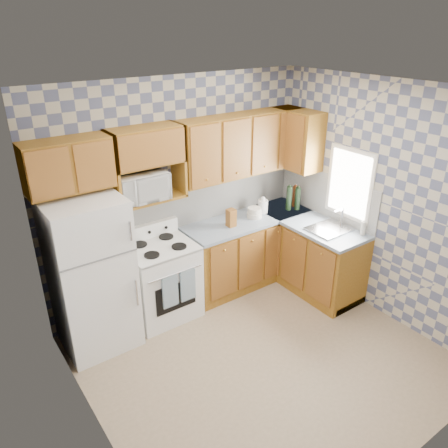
% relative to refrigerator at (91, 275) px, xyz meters
% --- Properties ---
extents(floor, '(3.40, 3.40, 0.00)m').
position_rel_refrigerator_xyz_m(floor, '(1.27, -1.25, -0.84)').
color(floor, '#836D51').
rests_on(floor, ground).
extents(back_wall, '(3.40, 0.02, 2.70)m').
position_rel_refrigerator_xyz_m(back_wall, '(1.27, 0.35, 0.51)').
color(back_wall, slate).
rests_on(back_wall, ground).
extents(right_wall, '(0.02, 3.20, 2.70)m').
position_rel_refrigerator_xyz_m(right_wall, '(2.97, -1.25, 0.51)').
color(right_wall, slate).
rests_on(right_wall, ground).
extents(backsplash_back, '(2.60, 0.02, 0.56)m').
position_rel_refrigerator_xyz_m(backsplash_back, '(1.68, 0.34, 0.36)').
color(backsplash_back, silver).
rests_on(backsplash_back, back_wall).
extents(backsplash_right, '(0.02, 1.60, 0.56)m').
position_rel_refrigerator_xyz_m(backsplash_right, '(2.96, -0.45, 0.36)').
color(backsplash_right, silver).
rests_on(backsplash_right, right_wall).
extents(refrigerator, '(0.75, 0.70, 1.68)m').
position_rel_refrigerator_xyz_m(refrigerator, '(0.00, 0.00, 0.00)').
color(refrigerator, white).
rests_on(refrigerator, floor).
extents(stove_body, '(0.76, 0.65, 0.90)m').
position_rel_refrigerator_xyz_m(stove_body, '(0.80, 0.03, -0.39)').
color(stove_body, white).
rests_on(stove_body, floor).
extents(cooktop, '(0.76, 0.65, 0.02)m').
position_rel_refrigerator_xyz_m(cooktop, '(0.80, 0.03, 0.07)').
color(cooktop, silver).
rests_on(cooktop, stove_body).
extents(backguard, '(0.76, 0.08, 0.17)m').
position_rel_refrigerator_xyz_m(backguard, '(0.80, 0.30, 0.16)').
color(backguard, white).
rests_on(backguard, cooktop).
extents(dish_towel_left, '(0.19, 0.02, 0.40)m').
position_rel_refrigerator_xyz_m(dish_towel_left, '(0.73, -0.32, -0.31)').
color(dish_towel_left, navy).
rests_on(dish_towel_left, stove_body).
extents(dish_towel_right, '(0.19, 0.02, 0.40)m').
position_rel_refrigerator_xyz_m(dish_towel_right, '(0.95, -0.32, -0.31)').
color(dish_towel_right, navy).
rests_on(dish_towel_right, stove_body).
extents(base_cabinets_back, '(1.75, 0.60, 0.88)m').
position_rel_refrigerator_xyz_m(base_cabinets_back, '(2.10, 0.05, -0.40)').
color(base_cabinets_back, brown).
rests_on(base_cabinets_back, floor).
extents(base_cabinets_right, '(0.60, 1.60, 0.88)m').
position_rel_refrigerator_xyz_m(base_cabinets_right, '(2.67, -0.45, -0.40)').
color(base_cabinets_right, brown).
rests_on(base_cabinets_right, floor).
extents(countertop_back, '(1.77, 0.63, 0.04)m').
position_rel_refrigerator_xyz_m(countertop_back, '(2.10, 0.05, 0.06)').
color(countertop_back, slate).
rests_on(countertop_back, base_cabinets_back).
extents(countertop_right, '(0.63, 1.60, 0.04)m').
position_rel_refrigerator_xyz_m(countertop_right, '(2.67, -0.45, 0.06)').
color(countertop_right, slate).
rests_on(countertop_right, base_cabinets_right).
extents(upper_cabinets_back, '(1.75, 0.33, 0.74)m').
position_rel_refrigerator_xyz_m(upper_cabinets_back, '(2.10, 0.19, 1.01)').
color(upper_cabinets_back, brown).
rests_on(upper_cabinets_back, back_wall).
extents(upper_cabinets_fridge, '(0.82, 0.33, 0.50)m').
position_rel_refrigerator_xyz_m(upper_cabinets_fridge, '(-0.02, 0.19, 1.13)').
color(upper_cabinets_fridge, brown).
rests_on(upper_cabinets_fridge, back_wall).
extents(upper_cabinets_right, '(0.33, 0.70, 0.74)m').
position_rel_refrigerator_xyz_m(upper_cabinets_right, '(2.81, 0.00, 1.01)').
color(upper_cabinets_right, brown).
rests_on(upper_cabinets_right, right_wall).
extents(microwave_shelf, '(0.80, 0.33, 0.03)m').
position_rel_refrigerator_xyz_m(microwave_shelf, '(0.80, 0.19, 0.60)').
color(microwave_shelf, brown).
rests_on(microwave_shelf, back_wall).
extents(microwave, '(0.55, 0.38, 0.30)m').
position_rel_refrigerator_xyz_m(microwave, '(0.72, 0.18, 0.76)').
color(microwave, white).
rests_on(microwave, microwave_shelf).
extents(sink, '(0.48, 0.40, 0.03)m').
position_rel_refrigerator_xyz_m(sink, '(2.67, -0.80, 0.09)').
color(sink, '#B7B7BC').
rests_on(sink, countertop_right).
extents(window, '(0.02, 0.66, 0.86)m').
position_rel_refrigerator_xyz_m(window, '(2.96, -0.80, 0.61)').
color(window, white).
rests_on(window, right_wall).
extents(bottle_0, '(0.07, 0.07, 0.33)m').
position_rel_refrigerator_xyz_m(bottle_0, '(2.70, -0.05, 0.24)').
color(bottle_0, black).
rests_on(bottle_0, countertop_back).
extents(bottle_1, '(0.07, 0.07, 0.30)m').
position_rel_refrigerator_xyz_m(bottle_1, '(2.80, -0.11, 0.23)').
color(bottle_1, black).
rests_on(bottle_1, countertop_back).
extents(bottle_2, '(0.07, 0.07, 0.28)m').
position_rel_refrigerator_xyz_m(bottle_2, '(2.85, -0.01, 0.22)').
color(bottle_2, '#5F2E14').
rests_on(bottle_2, countertop_back).
extents(knife_block, '(0.10, 0.10, 0.22)m').
position_rel_refrigerator_xyz_m(knife_block, '(1.77, -0.02, 0.19)').
color(knife_block, brown).
rests_on(knife_block, countertop_back).
extents(electric_kettle, '(0.13, 0.13, 0.17)m').
position_rel_refrigerator_xyz_m(electric_kettle, '(2.37, 0.08, 0.16)').
color(electric_kettle, white).
rests_on(electric_kettle, countertop_back).
extents(food_containers, '(0.20, 0.20, 0.13)m').
position_rel_refrigerator_xyz_m(food_containers, '(2.18, 0.01, 0.15)').
color(food_containers, silver).
rests_on(food_containers, countertop_back).
extents(soap_bottle, '(0.06, 0.06, 0.17)m').
position_rel_refrigerator_xyz_m(soap_bottle, '(2.89, -1.12, 0.17)').
color(soap_bottle, silver).
rests_on(soap_bottle, countertop_right).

